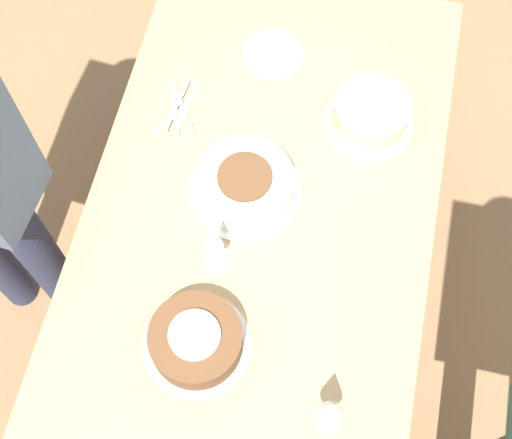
{
  "coord_description": "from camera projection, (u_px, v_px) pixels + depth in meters",
  "views": [
    {
      "loc": [
        0.71,
        0.16,
        2.41
      ],
      "look_at": [
        0.0,
        0.0,
        0.82
      ],
      "focal_mm": 50.0,
      "sensor_mm": 36.0,
      "label": 1
    }
  ],
  "objects": [
    {
      "name": "dessert_plate_left",
      "position": [
        273.0,
        53.0,
        2.02
      ],
      "size": [
        0.17,
        0.17,
        0.01
      ],
      "color": "white",
      "rests_on": "dining_table"
    },
    {
      "name": "cake_back_decorated",
      "position": [
        370.0,
        115.0,
        1.88
      ],
      "size": [
        0.24,
        0.24,
        0.1
      ],
      "color": "white",
      "rests_on": "dining_table"
    },
    {
      "name": "cake_center_white",
      "position": [
        245.0,
        184.0,
        1.81
      ],
      "size": [
        0.29,
        0.29,
        0.08
      ],
      "color": "white",
      "rests_on": "dining_table"
    },
    {
      "name": "wine_glass_extra",
      "position": [
        214.0,
        239.0,
        1.63
      ],
      "size": [
        0.07,
        0.07,
        0.22
      ],
      "color": "silver",
      "rests_on": "dining_table"
    },
    {
      "name": "fork_pile",
      "position": [
        179.0,
        108.0,
        1.94
      ],
      "size": [
        0.19,
        0.11,
        0.01
      ],
      "color": "silver",
      "rests_on": "dining_table"
    },
    {
      "name": "wine_glass_far",
      "position": [
        333.0,
        410.0,
        1.48
      ],
      "size": [
        0.06,
        0.06,
        0.19
      ],
      "color": "silver",
      "rests_on": "dining_table"
    },
    {
      "name": "ground_plane",
      "position": [
        256.0,
        316.0,
        2.5
      ],
      "size": [
        12.0,
        12.0,
        0.0
      ],
      "primitive_type": "plane",
      "color": "#8E6B47"
    },
    {
      "name": "cake_front_chocolate",
      "position": [
        196.0,
        341.0,
        1.63
      ],
      "size": [
        0.26,
        0.26,
        0.1
      ],
      "color": "white",
      "rests_on": "dining_table"
    },
    {
      "name": "dining_table",
      "position": [
        256.0,
        244.0,
        1.9
      ],
      "size": [
        1.67,
        0.88,
        0.77
      ],
      "color": "tan",
      "rests_on": "ground_plane"
    }
  ]
}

